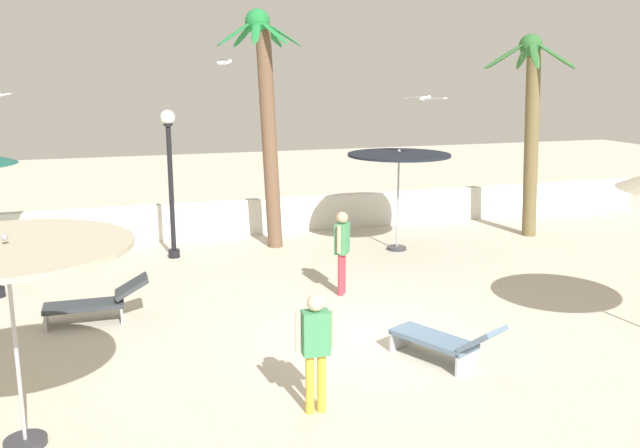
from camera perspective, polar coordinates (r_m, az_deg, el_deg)
ground_plane at (r=12.10m, az=4.15°, el=-9.32°), size 56.00×56.00×0.00m
boundary_wall at (r=19.46m, az=-4.73°, el=0.66°), size 25.20×0.30×1.00m
patio_umbrella_0 at (r=8.74m, az=-24.59°, el=-2.51°), size 2.89×2.89×2.68m
patio_umbrella_3 at (r=17.40m, az=6.57°, el=5.32°), size 2.59×2.59×2.60m
palm_tree_0 at (r=17.51m, az=-4.52°, el=9.66°), size 2.20×2.18×6.00m
palm_tree_1 at (r=19.58m, az=17.12°, el=8.66°), size 2.82×2.69×5.48m
lamp_post_0 at (r=16.96m, az=-12.33°, el=4.34°), size 0.35×0.35×3.62m
lounge_chair_0 at (r=13.22m, az=-18.04°, el=-6.15°), size 1.87×0.58×0.83m
lounge_chair_1 at (r=11.05m, az=10.39°, el=-9.48°), size 1.32×1.93×0.84m
guest_0 at (r=13.97m, az=1.84°, el=-1.71°), size 0.40×0.47×1.74m
guest_1 at (r=9.19m, az=-0.37°, el=-9.77°), size 0.56×0.26×1.67m
seagull_1 at (r=17.65m, az=-7.99°, el=13.18°), size 0.47×1.22×0.14m
seagull_2 at (r=16.93m, az=8.70°, el=10.28°), size 0.61×1.27×0.14m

